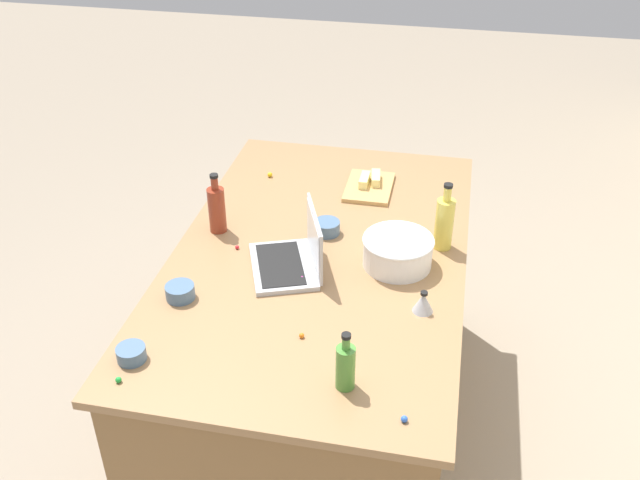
{
  "coord_description": "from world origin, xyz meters",
  "views": [
    {
      "loc": [
        2.16,
        0.44,
        2.38
      ],
      "look_at": [
        0.0,
        0.0,
        0.95
      ],
      "focal_mm": 40.09,
      "sensor_mm": 36.0,
      "label": 1
    }
  ],
  "objects_px": {
    "kitchen_timer": "(423,302)",
    "bottle_soy": "(217,208)",
    "cutting_board": "(369,187)",
    "ramekin_wide": "(180,292)",
    "bottle_oil": "(444,222)",
    "butter_stick_right": "(376,178)",
    "laptop": "(293,257)",
    "ramekin_small": "(131,354)",
    "mixing_bowl_large": "(398,251)",
    "butter_stick_left": "(364,180)",
    "bottle_olive": "(345,366)",
    "ramekin_medium": "(327,227)"
  },
  "relations": [
    {
      "from": "butter_stick_left",
      "to": "kitchen_timer",
      "type": "distance_m",
      "value": 0.86
    },
    {
      "from": "laptop",
      "to": "ramekin_medium",
      "type": "xyz_separation_m",
      "value": [
        -0.25,
        0.07,
        -0.02
      ]
    },
    {
      "from": "mixing_bowl_large",
      "to": "bottle_oil",
      "type": "xyz_separation_m",
      "value": [
        -0.15,
        0.15,
        0.05
      ]
    },
    {
      "from": "butter_stick_left",
      "to": "ramekin_wide",
      "type": "xyz_separation_m",
      "value": [
        0.89,
        -0.49,
        -0.01
      ]
    },
    {
      "from": "ramekin_wide",
      "to": "butter_stick_left",
      "type": "bearing_deg",
      "value": 151.01
    },
    {
      "from": "bottle_soy",
      "to": "ramekin_wide",
      "type": "distance_m",
      "value": 0.44
    },
    {
      "from": "ramekin_small",
      "to": "ramekin_medium",
      "type": "relative_size",
      "value": 0.88
    },
    {
      "from": "bottle_olive",
      "to": "kitchen_timer",
      "type": "height_order",
      "value": "bottle_olive"
    },
    {
      "from": "butter_stick_left",
      "to": "ramekin_wide",
      "type": "bearing_deg",
      "value": -28.99
    },
    {
      "from": "bottle_olive",
      "to": "cutting_board",
      "type": "bearing_deg",
      "value": -175.1
    },
    {
      "from": "laptop",
      "to": "bottle_soy",
      "type": "xyz_separation_m",
      "value": [
        -0.19,
        -0.34,
        0.05
      ]
    },
    {
      "from": "bottle_oil",
      "to": "mixing_bowl_large",
      "type": "bearing_deg",
      "value": -45.3
    },
    {
      "from": "bottle_olive",
      "to": "ramekin_wide",
      "type": "bearing_deg",
      "value": -115.86
    },
    {
      "from": "cutting_board",
      "to": "butter_stick_left",
      "type": "height_order",
      "value": "butter_stick_left"
    },
    {
      "from": "bottle_oil",
      "to": "cutting_board",
      "type": "xyz_separation_m",
      "value": [
        -0.39,
        -0.33,
        -0.1
      ]
    },
    {
      "from": "ramekin_wide",
      "to": "kitchen_timer",
      "type": "height_order",
      "value": "kitchen_timer"
    },
    {
      "from": "bottle_olive",
      "to": "butter_stick_left",
      "type": "height_order",
      "value": "bottle_olive"
    },
    {
      "from": "bottle_oil",
      "to": "ramekin_small",
      "type": "distance_m",
      "value": 1.2
    },
    {
      "from": "bottle_olive",
      "to": "butter_stick_left",
      "type": "bearing_deg",
      "value": -174.07
    },
    {
      "from": "cutting_board",
      "to": "butter_stick_left",
      "type": "xyz_separation_m",
      "value": [
        -0.01,
        -0.02,
        0.03
      ]
    },
    {
      "from": "bottle_olive",
      "to": "bottle_oil",
      "type": "height_order",
      "value": "bottle_oil"
    },
    {
      "from": "butter_stick_right",
      "to": "ramekin_wide",
      "type": "relative_size",
      "value": 1.11
    },
    {
      "from": "laptop",
      "to": "bottle_olive",
      "type": "bearing_deg",
      "value": 27.28
    },
    {
      "from": "ramekin_medium",
      "to": "ramekin_wide",
      "type": "height_order",
      "value": "ramekin_medium"
    },
    {
      "from": "bottle_oil",
      "to": "cutting_board",
      "type": "relative_size",
      "value": 0.97
    },
    {
      "from": "ramekin_wide",
      "to": "laptop",
      "type": "bearing_deg",
      "value": 126.83
    },
    {
      "from": "bottle_oil",
      "to": "kitchen_timer",
      "type": "bearing_deg",
      "value": -5.58
    },
    {
      "from": "bottle_oil",
      "to": "bottle_soy",
      "type": "distance_m",
      "value": 0.86
    },
    {
      "from": "bottle_soy",
      "to": "kitchen_timer",
      "type": "xyz_separation_m",
      "value": [
        0.34,
        0.82,
        -0.06
      ]
    },
    {
      "from": "ramekin_small",
      "to": "ramekin_wide",
      "type": "relative_size",
      "value": 0.91
    },
    {
      "from": "bottle_olive",
      "to": "butter_stick_right",
      "type": "xyz_separation_m",
      "value": [
        -1.22,
        -0.08,
        -0.04
      ]
    },
    {
      "from": "ramekin_medium",
      "to": "butter_stick_right",
      "type": "bearing_deg",
      "value": 162.51
    },
    {
      "from": "bottle_oil",
      "to": "ramekin_medium",
      "type": "xyz_separation_m",
      "value": [
        -0.01,
        -0.44,
        -0.08
      ]
    },
    {
      "from": "butter_stick_left",
      "to": "kitchen_timer",
      "type": "bearing_deg",
      "value": 21.6
    },
    {
      "from": "kitchen_timer",
      "to": "bottle_olive",
      "type": "bearing_deg",
      "value": -26.01
    },
    {
      "from": "butter_stick_right",
      "to": "butter_stick_left",
      "type": "bearing_deg",
      "value": -59.29
    },
    {
      "from": "mixing_bowl_large",
      "to": "ramekin_small",
      "type": "bearing_deg",
      "value": -47.89
    },
    {
      "from": "cutting_board",
      "to": "butter_stick_right",
      "type": "xyz_separation_m",
      "value": [
        -0.04,
        0.02,
        0.03
      ]
    },
    {
      "from": "cutting_board",
      "to": "bottle_soy",
      "type": "bearing_deg",
      "value": -49.83
    },
    {
      "from": "ramekin_small",
      "to": "laptop",
      "type": "bearing_deg",
      "value": 147.01
    },
    {
      "from": "ramekin_medium",
      "to": "ramekin_wide",
      "type": "xyz_separation_m",
      "value": [
        0.5,
        -0.41,
        -0.0
      ]
    },
    {
      "from": "butter_stick_right",
      "to": "ramekin_wide",
      "type": "xyz_separation_m",
      "value": [
        0.92,
        -0.54,
        -0.01
      ]
    },
    {
      "from": "kitchen_timer",
      "to": "bottle_soy",
      "type": "bearing_deg",
      "value": -112.64
    },
    {
      "from": "bottle_oil",
      "to": "cutting_board",
      "type": "bearing_deg",
      "value": -139.37
    },
    {
      "from": "kitchen_timer",
      "to": "butter_stick_left",
      "type": "bearing_deg",
      "value": -158.4
    },
    {
      "from": "bottle_oil",
      "to": "butter_stick_right",
      "type": "distance_m",
      "value": 0.53
    },
    {
      "from": "butter_stick_right",
      "to": "bottle_olive",
      "type": "bearing_deg",
      "value": 3.7
    },
    {
      "from": "laptop",
      "to": "ramekin_wide",
      "type": "relative_size",
      "value": 3.72
    },
    {
      "from": "cutting_board",
      "to": "ramekin_wide",
      "type": "distance_m",
      "value": 1.02
    },
    {
      "from": "mixing_bowl_large",
      "to": "butter_stick_left",
      "type": "xyz_separation_m",
      "value": [
        -0.55,
        -0.2,
        -0.02
      ]
    }
  ]
}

